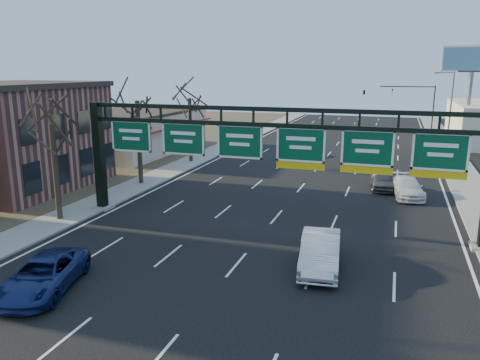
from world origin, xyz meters
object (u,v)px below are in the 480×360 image
(car_blue_suv, at_px, (44,275))
(car_silver_sedan, at_px, (320,251))
(sign_gantry, at_px, (272,151))
(car_white_wagon, at_px, (407,187))

(car_blue_suv, distance_m, car_silver_sedan, 12.45)
(sign_gantry, height_order, car_blue_suv, sign_gantry)
(sign_gantry, bearing_deg, car_silver_sedan, -53.62)
(car_silver_sedan, relative_size, car_white_wagon, 1.05)
(car_white_wagon, bearing_deg, car_blue_suv, -134.64)
(car_blue_suv, xyz_separation_m, car_silver_sedan, (10.86, 6.09, 0.11))
(sign_gantry, relative_size, car_blue_suv, 4.71)
(car_silver_sedan, distance_m, car_white_wagon, 15.53)
(sign_gantry, distance_m, car_silver_sedan, 7.37)
(sign_gantry, bearing_deg, car_blue_suv, -122.48)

